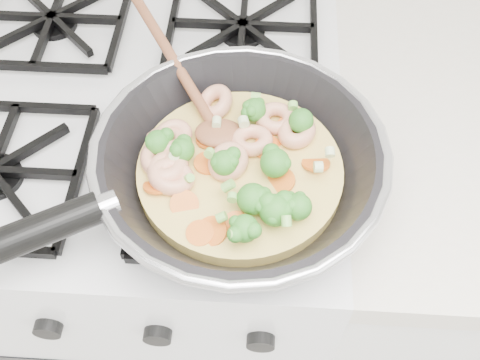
{
  "coord_description": "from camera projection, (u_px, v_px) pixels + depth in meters",
  "views": [
    {
      "loc": [
        0.19,
        1.15,
        1.49
      ],
      "look_at": [
        0.16,
        1.55,
        0.93
      ],
      "focal_mm": 42.15,
      "sensor_mm": 36.0,
      "label": 1
    }
  ],
  "objects": [
    {
      "name": "stove",
      "position": [
        165.0,
        247.0,
        1.16
      ],
      "size": [
        0.6,
        0.6,
        0.92
      ],
      "color": "white",
      "rests_on": "ground"
    },
    {
      "name": "skillet",
      "position": [
        235.0,
        165.0,
        0.66
      ],
      "size": [
        0.49,
        0.46,
        0.1
      ],
      "rotation": [
        0.0,
        0.0,
        -0.34
      ],
      "color": "black",
      "rests_on": "stove"
    }
  ]
}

